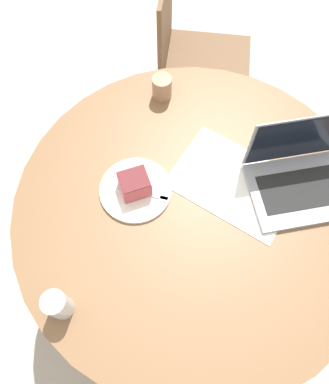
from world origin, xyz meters
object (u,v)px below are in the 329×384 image
(chair, at_px, (192,61))
(coffee_glass, at_px, (162,87))
(laptop, at_px, (300,178))
(plate, at_px, (136,190))

(chair, height_order, coffee_glass, chair)
(chair, xyz_separation_m, laptop, (-0.79, 0.33, 0.30))
(laptop, bearing_deg, coffee_glass, -49.82)
(chair, relative_size, plate, 3.76)
(chair, xyz_separation_m, coffee_glass, (-0.22, 0.40, 0.31))
(coffee_glass, bearing_deg, plate, 124.90)
(laptop, bearing_deg, chair, -79.92)
(plate, bearing_deg, laptop, -129.91)
(chair, relative_size, coffee_glass, 9.86)
(chair, distance_m, laptop, 0.91)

